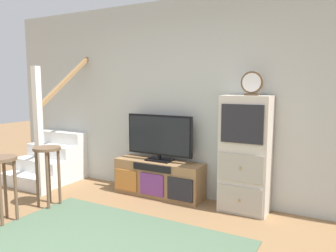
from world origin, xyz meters
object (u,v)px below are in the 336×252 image
at_px(television, 159,137).
at_px(bar_stool_far, 48,163).
at_px(bar_stool_near, 2,174).
at_px(media_console, 159,178).
at_px(side_cabinet, 245,155).
at_px(desk_clock, 252,83).

height_order(television, bar_stool_far, television).
xyz_separation_m(television, bar_stool_near, (-1.08, -1.65, -0.28)).
height_order(media_console, side_cabinet, side_cabinet).
bearing_deg(media_console, television, 90.00).
bearing_deg(television, side_cabinet, -0.65).
height_order(bar_stool_near, bar_stool_far, bar_stool_far).
distance_m(television, side_cabinet, 1.22).
bearing_deg(media_console, bar_stool_near, -123.56).
bearing_deg(side_cabinet, bar_stool_near, -144.47).
height_order(media_console, bar_stool_near, bar_stool_near).
height_order(media_console, television, television).
distance_m(desk_clock, bar_stool_near, 3.02).
height_order(desk_clock, bar_stool_far, desk_clock).
xyz_separation_m(side_cabinet, desk_clock, (0.06, -0.02, 0.85)).
xyz_separation_m(side_cabinet, bar_stool_near, (-2.29, -1.63, -0.15)).
xyz_separation_m(media_console, desk_clock, (1.27, -0.00, 1.32)).
height_order(side_cabinet, bar_stool_far, side_cabinet).
relative_size(side_cabinet, bar_stool_far, 1.86).
bearing_deg(side_cabinet, desk_clock, -14.14).
bearing_deg(desk_clock, television, 178.70).
xyz_separation_m(side_cabinet, bar_stool_far, (-2.24, -1.03, -0.15)).
bearing_deg(desk_clock, bar_stool_near, -145.41).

